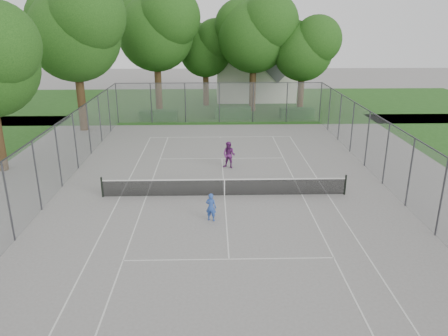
{
  "coord_description": "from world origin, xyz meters",
  "views": [
    {
      "loc": [
        -0.58,
        -21.28,
        8.94
      ],
      "look_at": [
        0.0,
        1.0,
        1.2
      ],
      "focal_mm": 35.0,
      "sensor_mm": 36.0,
      "label": 1
    }
  ],
  "objects_px": {
    "house": "(255,60)",
    "tennis_net": "(224,187)",
    "girl_player": "(211,207)",
    "woman_player": "(229,155)"
  },
  "relations": [
    {
      "from": "house",
      "to": "tennis_net",
      "type": "bearing_deg",
      "value": -98.32
    },
    {
      "from": "house",
      "to": "girl_player",
      "type": "height_order",
      "value": "house"
    },
    {
      "from": "girl_player",
      "to": "woman_player",
      "type": "bearing_deg",
      "value": -80.78
    },
    {
      "from": "girl_player",
      "to": "tennis_net",
      "type": "bearing_deg",
      "value": -85.74
    },
    {
      "from": "woman_player",
      "to": "girl_player",
      "type": "bearing_deg",
      "value": -74.73
    },
    {
      "from": "house",
      "to": "girl_player",
      "type": "distance_m",
      "value": 32.47
    },
    {
      "from": "house",
      "to": "woman_player",
      "type": "relative_size",
      "value": 6.38
    },
    {
      "from": "tennis_net",
      "to": "woman_player",
      "type": "bearing_deg",
      "value": 84.88
    },
    {
      "from": "tennis_net",
      "to": "house",
      "type": "xyz_separation_m",
      "value": [
        4.23,
        28.95,
        3.81
      ]
    },
    {
      "from": "girl_player",
      "to": "woman_player",
      "type": "relative_size",
      "value": 0.8
    }
  ]
}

